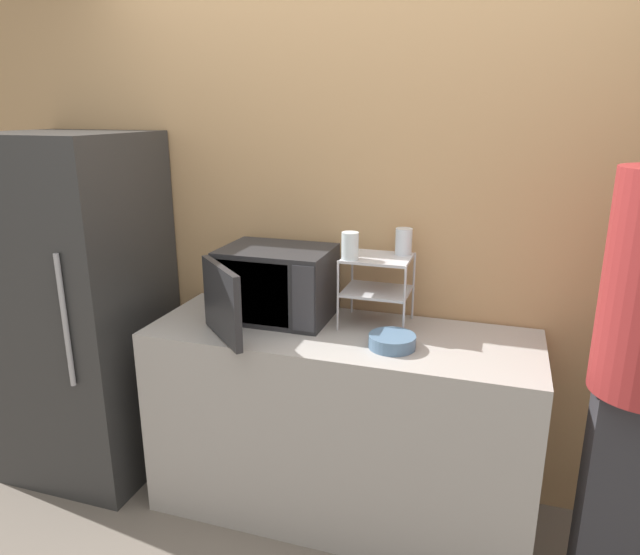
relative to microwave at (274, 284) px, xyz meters
The scene contains 9 objects.
ground_plane 1.18m from the microwave, 48.29° to the right, with size 12.00×12.00×0.00m, color #6B6056.
wall_back 0.49m from the microwave, 37.93° to the left, with size 8.00×0.06×2.60m.
counter 0.70m from the microwave, 12.96° to the right, with size 1.69×0.61×0.89m.
microwave is the anchor object (origin of this frame).
dish_rack 0.47m from the microwave, ahead, with size 0.30×0.25×0.31m.
glass_front_left 0.42m from the microwave, ahead, with size 0.07×0.07×0.12m.
glass_back_right 0.62m from the microwave, 13.49° to the left, with size 0.07×0.07×0.12m.
bowl 0.62m from the microwave, 16.61° to the right, with size 0.19×0.19×0.05m.
refrigerator 1.02m from the microwave, behind, with size 0.71×0.69×1.72m.
Camera 1 is at (0.62, -1.92, 1.83)m, focal length 32.00 mm.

